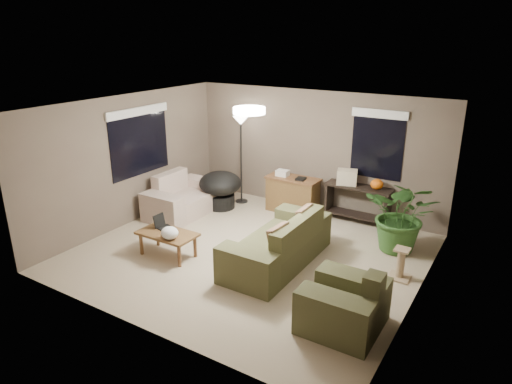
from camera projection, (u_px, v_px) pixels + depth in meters
The scene contains 20 objects.
room_shell at pixel (250, 184), 7.41m from camera, with size 5.50×5.50×5.50m.
main_sofa at pixel (280, 247), 7.39m from camera, with size 0.95×2.20×0.85m.
throw_pillows at pixel (294, 230), 7.14m from camera, with size 0.27×1.36×0.47m.
loveseat at pixel (182, 200), 9.43m from camera, with size 0.90×1.60×0.85m.
armchair at pixel (344, 306), 5.78m from camera, with size 0.95×1.00×0.85m.
coffee_table at pixel (167, 236), 7.62m from camera, with size 1.00×0.55×0.42m.
laptop at pixel (163, 225), 7.74m from camera, with size 0.39×0.31×0.24m.
plastic_bag at pixel (170, 233), 7.35m from camera, with size 0.29×0.26×0.21m, color white.
desk at pixel (293, 195), 9.50m from camera, with size 1.10×0.50×0.75m.
desk_papers at pixel (286, 174), 9.43m from camera, with size 0.68×0.27×0.12m.
console_table at pixel (358, 201), 8.96m from camera, with size 1.30×0.40×0.75m.
pumpkin at pixel (377, 184), 8.65m from camera, with size 0.24×0.24×0.20m, color orange.
cardboard_box at pixel (347, 177), 8.93m from camera, with size 0.38×0.29×0.29m, color beige.
papasan_chair at pixel (220, 187), 9.69m from camera, with size 1.08×1.08×0.80m.
floor_lamp at pixel (241, 131), 9.66m from camera, with size 0.32×0.32×1.91m.
ceiling_fixture at pixel (249, 111), 7.01m from camera, with size 0.50×0.50×0.10m, color white.
houseplant at pixel (402, 223), 7.75m from camera, with size 1.19×1.32×1.03m, color #2D5923.
cat_scratching_post at pixel (400, 266), 6.96m from camera, with size 0.32×0.32×0.50m.
window_left at pixel (139, 130), 8.82m from camera, with size 0.05×1.56×1.33m.
window_back at pixel (378, 133), 8.57m from camera, with size 1.06×0.05×1.33m.
Camera 1 is at (3.78, -5.93, 3.59)m, focal length 32.00 mm.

